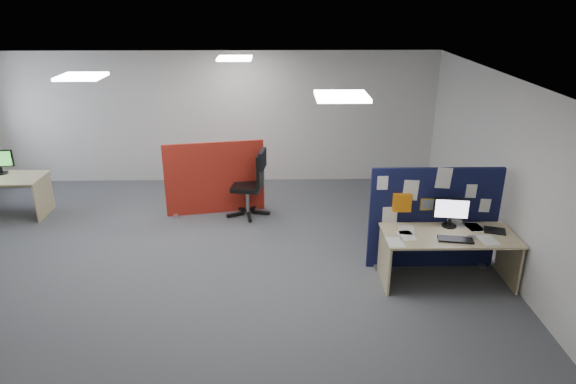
{
  "coord_description": "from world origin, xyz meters",
  "views": [
    {
      "loc": [
        1.27,
        -6.86,
        3.82
      ],
      "look_at": [
        1.41,
        0.24,
        1.0
      ],
      "focal_mm": 32.0,
      "sensor_mm": 36.0,
      "label": 1
    }
  ],
  "objects_px": {
    "main_desk": "(447,244)",
    "office_chair": "(254,179)",
    "monitor_main": "(451,211)",
    "second_desk": "(1,186)",
    "navy_divider": "(432,218)",
    "red_divider": "(215,179)"
  },
  "relations": [
    {
      "from": "main_desk",
      "to": "red_divider",
      "type": "xyz_separation_m",
      "value": [
        -3.46,
        2.42,
        0.09
      ]
    },
    {
      "from": "navy_divider",
      "to": "main_desk",
      "type": "bearing_deg",
      "value": -73.58
    },
    {
      "from": "main_desk",
      "to": "second_desk",
      "type": "bearing_deg",
      "value": 161.72
    },
    {
      "from": "monitor_main",
      "to": "second_desk",
      "type": "distance_m",
      "value": 7.66
    },
    {
      "from": "main_desk",
      "to": "office_chair",
      "type": "distance_m",
      "value": 3.59
    },
    {
      "from": "navy_divider",
      "to": "main_desk",
      "type": "relative_size",
      "value": 1.03
    },
    {
      "from": "monitor_main",
      "to": "office_chair",
      "type": "relative_size",
      "value": 0.4
    },
    {
      "from": "monitor_main",
      "to": "office_chair",
      "type": "bearing_deg",
      "value": 152.61
    },
    {
      "from": "navy_divider",
      "to": "second_desk",
      "type": "relative_size",
      "value": 1.21
    },
    {
      "from": "navy_divider",
      "to": "monitor_main",
      "type": "bearing_deg",
      "value": -46.03
    },
    {
      "from": "monitor_main",
      "to": "office_chair",
      "type": "distance_m",
      "value": 3.52
    },
    {
      "from": "second_desk",
      "to": "office_chair",
      "type": "bearing_deg",
      "value": -1.28
    },
    {
      "from": "navy_divider",
      "to": "red_divider",
      "type": "height_order",
      "value": "navy_divider"
    },
    {
      "from": "red_divider",
      "to": "second_desk",
      "type": "xyz_separation_m",
      "value": [
        -3.8,
        -0.02,
        -0.11
      ]
    },
    {
      "from": "monitor_main",
      "to": "second_desk",
      "type": "relative_size",
      "value": 0.31
    },
    {
      "from": "second_desk",
      "to": "office_chair",
      "type": "relative_size",
      "value": 1.28
    },
    {
      "from": "main_desk",
      "to": "red_divider",
      "type": "distance_m",
      "value": 4.22
    },
    {
      "from": "main_desk",
      "to": "red_divider",
      "type": "height_order",
      "value": "red_divider"
    },
    {
      "from": "main_desk",
      "to": "monitor_main",
      "type": "distance_m",
      "value": 0.46
    },
    {
      "from": "second_desk",
      "to": "office_chair",
      "type": "xyz_separation_m",
      "value": [
        4.5,
        -0.1,
        0.13
      ]
    },
    {
      "from": "navy_divider",
      "to": "office_chair",
      "type": "xyz_separation_m",
      "value": [
        -2.64,
        1.89,
        -0.09
      ]
    },
    {
      "from": "second_desk",
      "to": "monitor_main",
      "type": "bearing_deg",
      "value": -16.62
    }
  ]
}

